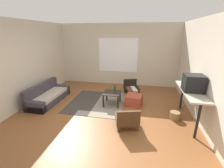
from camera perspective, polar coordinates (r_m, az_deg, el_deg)
The scene contains 15 objects.
ground_plane at distance 4.50m, azimuth -3.91°, elevation -12.03°, with size 7.80×7.80×0.00m, color brown.
far_wall_with_window at distance 6.93m, azimuth 2.35°, elevation 10.85°, with size 5.60×0.13×2.70m.
side_wall_right at distance 4.45m, azimuth 32.22°, elevation 3.53°, with size 0.12×6.60×2.70m, color beige.
side_wall_left at distance 5.54m, azimuth -31.22°, elevation 6.18°, with size 0.12×6.60×2.70m, color beige.
area_rug at distance 5.34m, azimuth -5.69°, elevation -6.81°, with size 1.84×1.95×0.01m.
couch at distance 5.75m, azimuth -22.99°, elevation -4.18°, with size 0.70×1.75×0.64m.
coffee_table at distance 5.01m, azimuth 0.01°, elevation -4.12°, with size 0.55×0.58×0.44m.
armchair_by_window at distance 6.05m, azimuth 7.18°, elevation -1.40°, with size 0.69×0.75×0.52m.
armchair_striped_foreground at distance 3.90m, azimuth 5.75°, elevation -12.99°, with size 0.69×0.68×0.56m.
ottoman_orange at distance 5.14m, azimuth 8.22°, elevation -5.92°, with size 0.51×0.51×0.34m, color #993D28.
console_shelf at distance 4.42m, azimuth 27.52°, elevation -3.23°, with size 0.47×1.58×0.90m.
crt_television at distance 4.27m, azimuth 28.29°, elevation 0.33°, with size 0.46×0.42×0.42m.
clay_vase at distance 4.58m, azimuth 27.12°, elevation 0.52°, with size 0.25×0.25×0.35m.
glass_bottle at distance 5.00m, azimuth 1.06°, elevation -1.82°, with size 0.06×0.06×0.25m.
wicker_basket at distance 4.66m, azimuth 22.53°, elevation -10.91°, with size 0.27×0.27×0.21m, color olive.
Camera 1 is at (1.02, -3.73, 2.30)m, focal length 24.27 mm.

